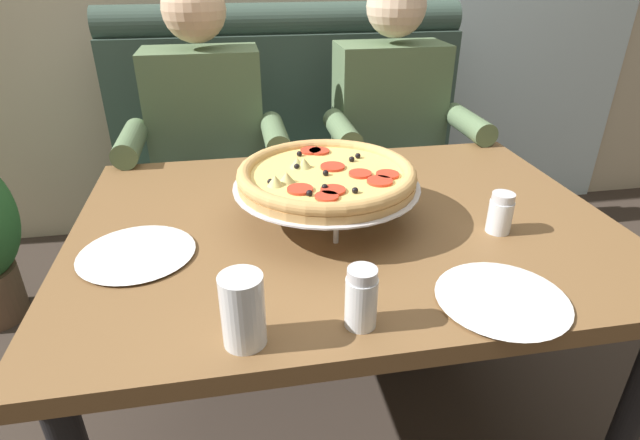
# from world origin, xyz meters

# --- Properties ---
(ground_plane) EXTENTS (16.00, 16.00, 0.00)m
(ground_plane) POSITION_xyz_m (0.00, 0.00, 0.00)
(ground_plane) COLOR #382D26
(booth_bench) EXTENTS (1.53, 0.78, 1.13)m
(booth_bench) POSITION_xyz_m (0.00, 0.94, 0.40)
(booth_bench) COLOR #384C42
(booth_bench) RESTS_ON ground_plane
(dining_table) EXTENTS (1.28, 0.94, 0.73)m
(dining_table) POSITION_xyz_m (0.00, 0.00, 0.65)
(dining_table) COLOR brown
(dining_table) RESTS_ON ground_plane
(diner_left) EXTENTS (0.54, 0.64, 1.27)m
(diner_left) POSITION_xyz_m (-0.34, 0.67, 0.71)
(diner_left) COLOR #2D3342
(diner_left) RESTS_ON ground_plane
(diner_right) EXTENTS (0.54, 0.64, 1.27)m
(diner_right) POSITION_xyz_m (0.34, 0.67, 0.71)
(diner_right) COLOR #2D3342
(diner_right) RESTS_ON ground_plane
(pizza) EXTENTS (0.44, 0.44, 0.15)m
(pizza) POSITION_xyz_m (-0.05, 0.01, 0.84)
(pizza) COLOR silver
(pizza) RESTS_ON dining_table
(shaker_oregano) EXTENTS (0.06, 0.06, 0.11)m
(shaker_oregano) POSITION_xyz_m (-0.06, -0.39, 0.78)
(shaker_oregano) COLOR white
(shaker_oregano) RESTS_ON dining_table
(shaker_parmesan) EXTENTS (0.06, 0.06, 0.10)m
(shaker_parmesan) POSITION_xyz_m (0.34, -0.12, 0.77)
(shaker_parmesan) COLOR white
(shaker_parmesan) RESTS_ON dining_table
(plate_near_left) EXTENTS (0.25, 0.25, 0.02)m
(plate_near_left) POSITION_xyz_m (-0.47, -0.08, 0.74)
(plate_near_left) COLOR white
(plate_near_left) RESTS_ON dining_table
(plate_near_right) EXTENTS (0.25, 0.25, 0.02)m
(plate_near_right) POSITION_xyz_m (0.21, -0.37, 0.74)
(plate_near_right) COLOR white
(plate_near_right) RESTS_ON dining_table
(drinking_glass) EXTENTS (0.07, 0.07, 0.13)m
(drinking_glass) POSITION_xyz_m (-0.26, -0.40, 0.79)
(drinking_glass) COLOR silver
(drinking_glass) RESTS_ON dining_table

